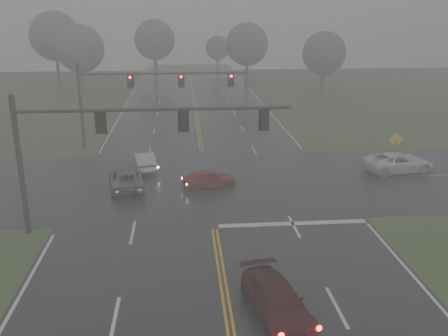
{
  "coord_description": "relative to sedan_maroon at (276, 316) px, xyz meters",
  "views": [
    {
      "loc": [
        -1.64,
        -11.3,
        11.72
      ],
      "look_at": [
        0.7,
        16.0,
        2.95
      ],
      "focal_mm": 40.0,
      "sensor_mm": 36.0,
      "label": 1
    }
  ],
  "objects": [
    {
      "name": "sign_diamond_east",
      "position": [
        12.71,
        18.71,
        1.88
      ],
      "size": [
        1.16,
        0.12,
        2.78
      ],
      "rotation": [
        0.0,
        0.0,
        0.06
      ],
      "color": "black",
      "rests_on": "ground"
    },
    {
      "name": "sedan_maroon",
      "position": [
        0.0,
        0.0,
        0.0
      ],
      "size": [
        2.8,
        4.96,
        1.36
      ],
      "primitive_type": "imported",
      "rotation": [
        0.0,
        0.0,
        0.2
      ],
      "color": "#370A0B",
      "rests_on": "ground"
    },
    {
      "name": "stop_bar",
      "position": [
        2.6,
        8.75,
        0.0
      ],
      "size": [
        8.5,
        0.5,
        0.01
      ],
      "primitive_type": "cube",
      "color": "silver",
      "rests_on": "ground"
    },
    {
      "name": "pickup_white",
      "position": [
        12.55,
        17.51,
        0.0
      ],
      "size": [
        5.49,
        3.16,
        1.44
      ],
      "primitive_type": "imported",
      "rotation": [
        0.0,
        0.0,
        1.73
      ],
      "color": "white",
      "rests_on": "ground"
    },
    {
      "name": "car_grey",
      "position": [
        -7.46,
        15.66,
        0.0
      ],
      "size": [
        2.97,
        5.13,
        1.35
      ],
      "primitive_type": "imported",
      "rotation": [
        0.0,
        0.0,
        3.3
      ],
      "color": "#505357",
      "rests_on": "ground"
    },
    {
      "name": "main_road",
      "position": [
        -1.9,
        14.35,
        0.0
      ],
      "size": [
        18.0,
        160.0,
        0.02
      ],
      "primitive_type": "cube",
      "color": "black",
      "rests_on": "ground"
    },
    {
      "name": "signal_gantry_near",
      "position": [
        -7.59,
        8.9,
        5.38
      ],
      "size": [
        14.52,
        0.33,
        7.63
      ],
      "color": "black",
      "rests_on": "ground"
    },
    {
      "name": "signal_gantry_far",
      "position": [
        -7.57,
        25.93,
        5.22
      ],
      "size": [
        14.42,
        0.37,
        7.37
      ],
      "color": "black",
      "rests_on": "ground"
    },
    {
      "name": "tree_e_near",
      "position": [
        16.39,
        52.49,
        5.82
      ],
      "size": [
        6.03,
        6.03,
        8.85
      ],
      "color": "#322A20",
      "rests_on": "ground"
    },
    {
      "name": "tree_n_far",
      "position": [
        3.66,
        81.52,
        4.52
      ],
      "size": [
        4.69,
        4.69,
        6.89
      ],
      "color": "#322A20",
      "rests_on": "ground"
    },
    {
      "name": "sedan_red",
      "position": [
        -1.83,
        15.32,
        0.0
      ],
      "size": [
        3.83,
        2.21,
        1.23
      ],
      "primitive_type": "imported",
      "rotation": [
        0.0,
        0.0,
        1.79
      ],
      "color": "maroon",
      "rests_on": "ground"
    },
    {
      "name": "tree_n_mid",
      "position": [
        -7.91,
        71.76,
        6.65
      ],
      "size": [
        6.88,
        6.88,
        10.11
      ],
      "color": "#322A20",
      "rests_on": "ground"
    },
    {
      "name": "tree_nw_a",
      "position": [
        -17.44,
        55.63,
        6.41
      ],
      "size": [
        6.64,
        6.64,
        9.76
      ],
      "color": "#322A20",
      "rests_on": "ground"
    },
    {
      "name": "sedan_silver",
      "position": [
        -6.56,
        19.74,
        0.0
      ],
      "size": [
        2.35,
        4.36,
        1.36
      ],
      "primitive_type": "imported",
      "rotation": [
        0.0,
        0.0,
        3.37
      ],
      "color": "#ABAEB3",
      "rests_on": "ground"
    },
    {
      "name": "cross_street",
      "position": [
        -1.9,
        16.35,
        0.0
      ],
      "size": [
        120.0,
        14.0,
        0.02
      ],
      "primitive_type": "cube",
      "color": "black",
      "rests_on": "ground"
    },
    {
      "name": "tree_nw_b",
      "position": [
        -23.37,
        66.78,
        7.59
      ],
      "size": [
        7.84,
        7.84,
        11.52
      ],
      "color": "#322A20",
      "rests_on": "ground"
    },
    {
      "name": "tree_ne_a",
      "position": [
        6.83,
        62.25,
        6.43
      ],
      "size": [
        6.66,
        6.66,
        9.78
      ],
      "color": "#322A20",
      "rests_on": "ground"
    }
  ]
}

